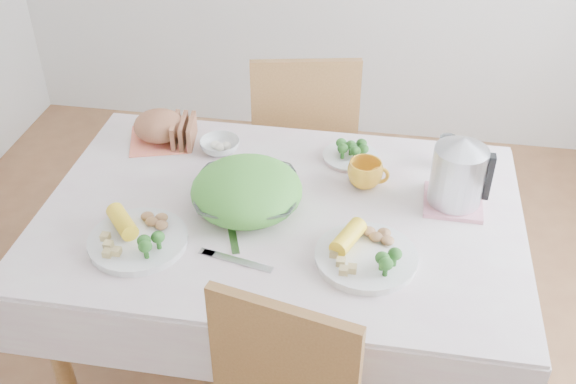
% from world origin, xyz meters
% --- Properties ---
extents(floor, '(3.60, 3.60, 0.00)m').
position_xyz_m(floor, '(0.00, 0.00, 0.00)').
color(floor, brown).
rests_on(floor, ground).
extents(dining_table, '(1.40, 0.90, 0.75)m').
position_xyz_m(dining_table, '(0.00, 0.00, 0.38)').
color(dining_table, brown).
rests_on(dining_table, floor).
extents(tablecloth, '(1.50, 1.00, 0.01)m').
position_xyz_m(tablecloth, '(0.00, 0.00, 0.76)').
color(tablecloth, silver).
rests_on(tablecloth, dining_table).
extents(chair_far, '(0.52, 0.52, 0.98)m').
position_xyz_m(chair_far, '(-0.06, 0.83, 0.47)').
color(chair_far, brown).
rests_on(chair_far, floor).
extents(salad_bowl, '(0.37, 0.37, 0.08)m').
position_xyz_m(salad_bowl, '(-0.11, -0.00, 0.80)').
color(salad_bowl, white).
rests_on(salad_bowl, tablecloth).
extents(dinner_plate_left, '(0.38, 0.38, 0.02)m').
position_xyz_m(dinner_plate_left, '(-0.38, -0.23, 0.77)').
color(dinner_plate_left, white).
rests_on(dinner_plate_left, tablecloth).
extents(dinner_plate_right, '(0.42, 0.42, 0.02)m').
position_xyz_m(dinner_plate_right, '(0.28, -0.19, 0.77)').
color(dinner_plate_right, white).
rests_on(dinner_plate_right, tablecloth).
extents(broccoli_plate, '(0.20, 0.20, 0.02)m').
position_xyz_m(broccoli_plate, '(0.19, 0.33, 0.77)').
color(broccoli_plate, beige).
rests_on(broccoli_plate, tablecloth).
extents(napkin, '(0.27, 0.27, 0.00)m').
position_xyz_m(napkin, '(-0.51, 0.34, 0.76)').
color(napkin, '#F7795A').
rests_on(napkin, tablecloth).
extents(bread_loaf, '(0.20, 0.19, 0.11)m').
position_xyz_m(bread_loaf, '(-0.51, 0.34, 0.82)').
color(bread_loaf, brown).
rests_on(bread_loaf, napkin).
extents(fruit_bowl, '(0.16, 0.16, 0.04)m').
position_xyz_m(fruit_bowl, '(-0.27, 0.30, 0.78)').
color(fruit_bowl, white).
rests_on(fruit_bowl, tablecloth).
extents(yellow_mug, '(0.13, 0.13, 0.09)m').
position_xyz_m(yellow_mug, '(0.25, 0.18, 0.81)').
color(yellow_mug, gold).
rests_on(yellow_mug, tablecloth).
extents(glass_tumbler, '(0.07, 0.07, 0.11)m').
position_xyz_m(glass_tumbler, '(0.51, 0.34, 0.83)').
color(glass_tumbler, white).
rests_on(glass_tumbler, tablecloth).
extents(pink_tray, '(0.19, 0.19, 0.01)m').
position_xyz_m(pink_tray, '(0.54, 0.12, 0.77)').
color(pink_tray, '#CC7C8B').
rests_on(pink_tray, tablecloth).
extents(electric_kettle, '(0.21, 0.21, 0.23)m').
position_xyz_m(electric_kettle, '(0.54, 0.12, 0.88)').
color(electric_kettle, '#B2B5BA').
rests_on(electric_kettle, pink_tray).
extents(fork_left, '(0.09, 0.20, 0.00)m').
position_xyz_m(fork_left, '(-0.12, -0.14, 0.76)').
color(fork_left, silver).
rests_on(fork_left, tablecloth).
extents(fork_right, '(0.12, 0.20, 0.00)m').
position_xyz_m(fork_right, '(0.25, -0.14, 0.76)').
color(fork_right, silver).
rests_on(fork_right, tablecloth).
extents(knife, '(0.22, 0.07, 0.00)m').
position_xyz_m(knife, '(-0.08, -0.26, 0.76)').
color(knife, silver).
rests_on(knife, tablecloth).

